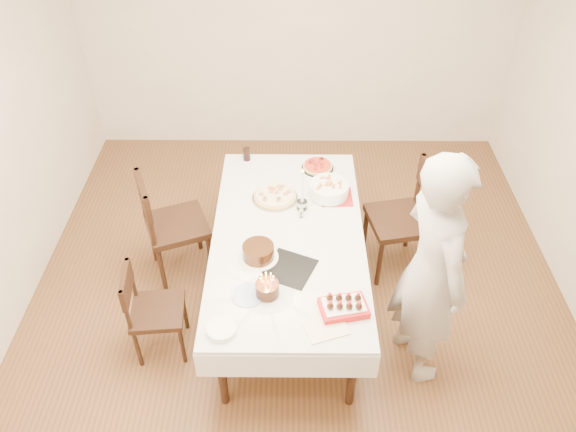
{
  "coord_description": "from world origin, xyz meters",
  "views": [
    {
      "loc": [
        -0.06,
        -3.1,
        3.6
      ],
      "look_at": [
        -0.08,
        0.03,
        0.93
      ],
      "focal_mm": 35.0,
      "sensor_mm": 36.0,
      "label": 1
    }
  ],
  "objects_px": {
    "taper_candle": "(302,189)",
    "layer_cake": "(258,252)",
    "dining_table": "(288,269)",
    "chair_right_savory": "(399,220)",
    "chair_left_savory": "(177,225)",
    "pasta_bowl": "(329,189)",
    "cola_glass": "(247,154)",
    "strawberry_box": "(344,307)",
    "chair_left_dessert": "(158,311)",
    "person": "(431,271)",
    "pizza_white": "(275,196)",
    "pizza_pepperoni": "(318,166)",
    "birthday_cake": "(267,285)"
  },
  "relations": [
    {
      "from": "pizza_pepperoni",
      "to": "cola_glass",
      "type": "bearing_deg",
      "value": 168.3
    },
    {
      "from": "person",
      "to": "cola_glass",
      "type": "relative_size",
      "value": 15.68
    },
    {
      "from": "dining_table",
      "to": "person",
      "type": "xyz_separation_m",
      "value": [
        0.95,
        -0.55,
        0.55
      ]
    },
    {
      "from": "chair_left_dessert",
      "to": "pizza_pepperoni",
      "type": "bearing_deg",
      "value": -137.61
    },
    {
      "from": "chair_right_savory",
      "to": "chair_left_savory",
      "type": "height_order",
      "value": "chair_right_savory"
    },
    {
      "from": "chair_left_savory",
      "to": "cola_glass",
      "type": "bearing_deg",
      "value": -153.86
    },
    {
      "from": "chair_right_savory",
      "to": "person",
      "type": "xyz_separation_m",
      "value": [
        0.02,
        -0.99,
        0.41
      ]
    },
    {
      "from": "pasta_bowl",
      "to": "person",
      "type": "bearing_deg",
      "value": -59.09
    },
    {
      "from": "dining_table",
      "to": "pizza_white",
      "type": "distance_m",
      "value": 0.6
    },
    {
      "from": "pizza_white",
      "to": "layer_cake",
      "type": "bearing_deg",
      "value": -98.44
    },
    {
      "from": "chair_left_dessert",
      "to": "pizza_pepperoni",
      "type": "distance_m",
      "value": 1.82
    },
    {
      "from": "chair_left_dessert",
      "to": "strawberry_box",
      "type": "distance_m",
      "value": 1.4
    },
    {
      "from": "pizza_white",
      "to": "chair_left_savory",
      "type": "bearing_deg",
      "value": -175.56
    },
    {
      "from": "birthday_cake",
      "to": "cola_glass",
      "type": "bearing_deg",
      "value": 98.52
    },
    {
      "from": "person",
      "to": "pizza_pepperoni",
      "type": "relative_size",
      "value": 6.68
    },
    {
      "from": "person",
      "to": "birthday_cake",
      "type": "xyz_separation_m",
      "value": [
        -1.08,
        -0.05,
        -0.09
      ]
    },
    {
      "from": "dining_table",
      "to": "person",
      "type": "distance_m",
      "value": 1.23
    },
    {
      "from": "chair_left_dessert",
      "to": "pasta_bowl",
      "type": "distance_m",
      "value": 1.64
    },
    {
      "from": "pasta_bowl",
      "to": "taper_candle",
      "type": "height_order",
      "value": "taper_candle"
    },
    {
      "from": "cola_glass",
      "to": "pasta_bowl",
      "type": "bearing_deg",
      "value": -35.6
    },
    {
      "from": "chair_right_savory",
      "to": "taper_candle",
      "type": "distance_m",
      "value": 0.93
    },
    {
      "from": "pizza_pepperoni",
      "to": "taper_candle",
      "type": "xyz_separation_m",
      "value": [
        -0.14,
        -0.55,
        0.17
      ]
    },
    {
      "from": "chair_right_savory",
      "to": "pizza_white",
      "type": "bearing_deg",
      "value": 169.06
    },
    {
      "from": "taper_candle",
      "to": "dining_table",
      "type": "bearing_deg",
      "value": -109.31
    },
    {
      "from": "cola_glass",
      "to": "layer_cake",
      "type": "bearing_deg",
      "value": -82.57
    },
    {
      "from": "pasta_bowl",
      "to": "strawberry_box",
      "type": "height_order",
      "value": "pasta_bowl"
    },
    {
      "from": "dining_table",
      "to": "cola_glass",
      "type": "xyz_separation_m",
      "value": [
        -0.37,
        0.99,
        0.43
      ]
    },
    {
      "from": "person",
      "to": "layer_cake",
      "type": "xyz_separation_m",
      "value": [
        -1.16,
        0.3,
        -0.12
      ]
    },
    {
      "from": "pasta_bowl",
      "to": "cola_glass",
      "type": "height_order",
      "value": "cola_glass"
    },
    {
      "from": "layer_cake",
      "to": "birthday_cake",
      "type": "xyz_separation_m",
      "value": [
        0.08,
        -0.35,
        0.03
      ]
    },
    {
      "from": "chair_left_dessert",
      "to": "pizza_white",
      "type": "distance_m",
      "value": 1.28
    },
    {
      "from": "pasta_bowl",
      "to": "strawberry_box",
      "type": "xyz_separation_m",
      "value": [
        0.04,
        -1.22,
        -0.02
      ]
    },
    {
      "from": "cola_glass",
      "to": "taper_candle",
      "type": "bearing_deg",
      "value": -54.62
    },
    {
      "from": "pasta_bowl",
      "to": "dining_table",
      "type": "bearing_deg",
      "value": -124.27
    },
    {
      "from": "taper_candle",
      "to": "layer_cake",
      "type": "bearing_deg",
      "value": -119.62
    },
    {
      "from": "pasta_bowl",
      "to": "cola_glass",
      "type": "xyz_separation_m",
      "value": [
        -0.7,
        0.5,
        -0.0
      ]
    },
    {
      "from": "pizza_pepperoni",
      "to": "birthday_cake",
      "type": "bearing_deg",
      "value": -104.82
    },
    {
      "from": "layer_cake",
      "to": "strawberry_box",
      "type": "bearing_deg",
      "value": -40.03
    },
    {
      "from": "dining_table",
      "to": "chair_right_savory",
      "type": "relative_size",
      "value": 2.07
    },
    {
      "from": "dining_table",
      "to": "layer_cake",
      "type": "height_order",
      "value": "layer_cake"
    },
    {
      "from": "chair_left_savory",
      "to": "chair_left_dessert",
      "type": "bearing_deg",
      "value": 66.64
    },
    {
      "from": "layer_cake",
      "to": "strawberry_box",
      "type": "relative_size",
      "value": 0.94
    },
    {
      "from": "chair_left_dessert",
      "to": "birthday_cake",
      "type": "xyz_separation_m",
      "value": [
        0.82,
        -0.14,
        0.43
      ]
    },
    {
      "from": "chair_left_dessert",
      "to": "pasta_bowl",
      "type": "height_order",
      "value": "pasta_bowl"
    },
    {
      "from": "pasta_bowl",
      "to": "layer_cake",
      "type": "xyz_separation_m",
      "value": [
        -0.54,
        -0.74,
        -0.0
      ]
    },
    {
      "from": "chair_left_savory",
      "to": "pizza_pepperoni",
      "type": "relative_size",
      "value": 3.7
    },
    {
      "from": "chair_left_dessert",
      "to": "pizza_white",
      "type": "height_order",
      "value": "chair_left_dessert"
    },
    {
      "from": "person",
      "to": "pizza_white",
      "type": "height_order",
      "value": "person"
    },
    {
      "from": "chair_left_savory",
      "to": "pasta_bowl",
      "type": "bearing_deg",
      "value": 163.39
    },
    {
      "from": "taper_candle",
      "to": "birthday_cake",
      "type": "height_order",
      "value": "taper_candle"
    }
  ]
}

